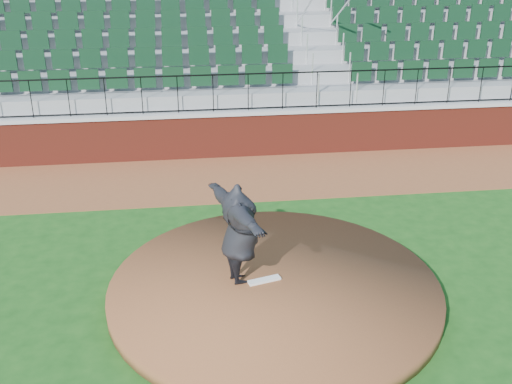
% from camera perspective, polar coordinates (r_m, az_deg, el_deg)
% --- Properties ---
extents(ground, '(90.00, 90.00, 0.00)m').
position_cam_1_polar(ground, '(11.10, 0.97, -9.30)').
color(ground, '#194C15').
rests_on(ground, ground).
extents(warning_track, '(34.00, 3.20, 0.01)m').
position_cam_1_polar(warning_track, '(15.86, -1.75, 1.43)').
color(warning_track, brown).
rests_on(warning_track, ground).
extents(field_wall, '(34.00, 0.35, 1.20)m').
position_cam_1_polar(field_wall, '(17.14, -2.29, 5.30)').
color(field_wall, maroon).
rests_on(field_wall, ground).
extents(wall_cap, '(34.00, 0.45, 0.10)m').
position_cam_1_polar(wall_cap, '(16.94, -2.33, 7.38)').
color(wall_cap, '#B7B7B7').
rests_on(wall_cap, field_wall).
extents(wall_railing, '(34.00, 0.05, 1.00)m').
position_cam_1_polar(wall_railing, '(16.80, -2.36, 9.18)').
color(wall_railing, black).
rests_on(wall_railing, wall_cap).
extents(seating_stands, '(34.00, 5.10, 4.60)m').
position_cam_1_polar(seating_stands, '(19.33, -3.10, 12.66)').
color(seating_stands, gray).
rests_on(seating_stands, ground).
extents(concourse_wall, '(34.00, 0.50, 5.50)m').
position_cam_1_polar(concourse_wall, '(22.00, -3.70, 15.23)').
color(concourse_wall, maroon).
rests_on(concourse_wall, ground).
extents(pitchers_mound, '(5.81, 5.81, 0.25)m').
position_cam_1_polar(pitchers_mound, '(10.95, 1.72, -9.04)').
color(pitchers_mound, brown).
rests_on(pitchers_mound, ground).
extents(pitching_rubber, '(0.61, 0.30, 0.04)m').
position_cam_1_polar(pitching_rubber, '(10.94, 0.77, -8.18)').
color(pitching_rubber, white).
rests_on(pitching_rubber, pitchers_mound).
extents(pitcher, '(1.25, 2.37, 1.86)m').
position_cam_1_polar(pitcher, '(10.50, -1.53, -3.89)').
color(pitcher, black).
rests_on(pitcher, pitchers_mound).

